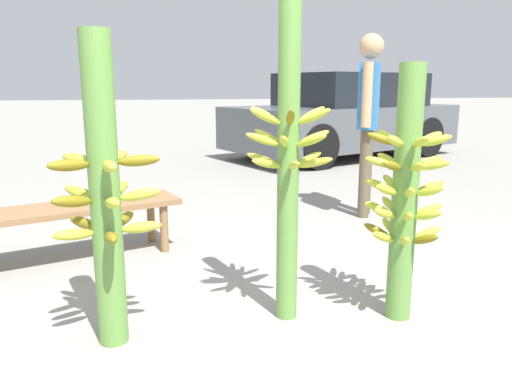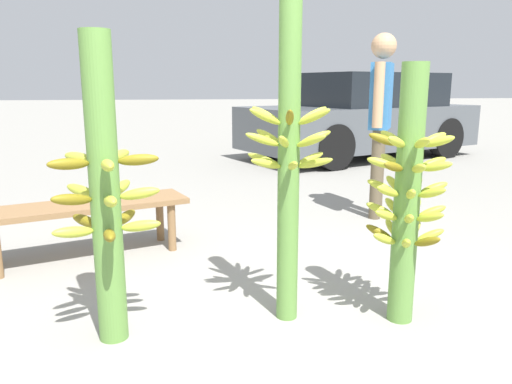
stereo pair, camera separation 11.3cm
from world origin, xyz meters
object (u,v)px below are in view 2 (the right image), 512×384
Objects in this scene: market_bench at (86,211)px; parked_car at (362,117)px; vendor_person at (381,108)px; banana_stalk_center at (289,160)px; banana_stalk_left at (105,193)px; banana_stalk_right at (407,195)px.

parked_car is at bearing 31.14° from market_bench.
market_bench is at bearing 135.43° from vendor_person.
banana_stalk_center is 6.28m from parked_car.
banana_stalk_left is 6.77m from parked_car.
parked_car is at bearing 60.09° from banana_stalk_left.
banana_stalk_left is 0.87× the size of vendor_person.
banana_stalk_left is 0.99× the size of market_bench.
banana_stalk_right is 2.24m from market_bench.
vendor_person is (1.26, 1.94, 0.16)m from banana_stalk_center.
banana_stalk_left is 2.98m from vendor_person.
banana_stalk_right is (1.49, -0.01, -0.05)m from banana_stalk_left.
parked_car is (1.89, 5.88, 0.00)m from banana_stalk_right.
banana_stalk_left reaches higher than banana_stalk_right.
vendor_person is 0.39× the size of parked_car.
vendor_person is 2.71m from market_bench.
banana_stalk_center reaches higher than market_bench.
parked_car is at bearing 72.19° from banana_stalk_right.
banana_stalk_right reaches higher than market_bench.
vendor_person reaches higher than banana_stalk_right.
banana_stalk_right is at bearing -54.61° from market_bench.
banana_stalk_left is at bearing 127.27° from parked_car.
banana_stalk_center is at bearing 6.47° from banana_stalk_left.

